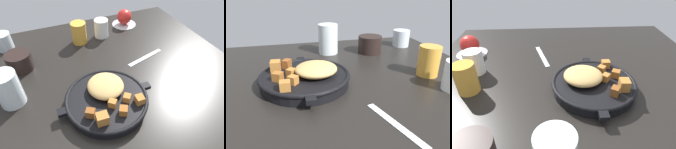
% 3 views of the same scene
% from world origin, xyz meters
% --- Properties ---
extents(ground_plane, '(0.97, 0.99, 0.02)m').
position_xyz_m(ground_plane, '(0.00, 0.00, -0.01)').
color(ground_plane, black).
extents(cast_iron_skillet, '(0.29, 0.25, 0.06)m').
position_xyz_m(cast_iron_skillet, '(-0.06, -0.06, 0.02)').
color(cast_iron_skillet, black).
rests_on(cast_iron_skillet, ground_plane).
extents(saucer_plate, '(0.12, 0.12, 0.01)m').
position_xyz_m(saucer_plate, '(0.21, 0.38, 0.00)').
color(saucer_plate, '#B7BABF').
rests_on(saucer_plate, ground_plane).
extents(red_apple, '(0.07, 0.07, 0.07)m').
position_xyz_m(red_apple, '(0.21, 0.38, 0.04)').
color(red_apple, red).
rests_on(red_apple, saucer_plate).
extents(butter_knife, '(0.17, 0.06, 0.00)m').
position_xyz_m(butter_knife, '(0.17, 0.10, 0.00)').
color(butter_knife, silver).
rests_on(butter_knife, ground_plane).
extents(water_glass_tall, '(0.07, 0.07, 0.11)m').
position_xyz_m(water_glass_tall, '(-0.32, 0.05, 0.06)').
color(water_glass_tall, silver).
rests_on(water_glass_tall, ground_plane).
extents(water_glass_short, '(0.07, 0.07, 0.07)m').
position_xyz_m(water_glass_short, '(-0.34, 0.38, 0.03)').
color(water_glass_short, silver).
rests_on(water_glass_short, ground_plane).
extents(juice_glass_amber, '(0.06, 0.06, 0.09)m').
position_xyz_m(juice_glass_amber, '(-0.04, 0.31, 0.05)').
color(juice_glass_amber, gold).
rests_on(juice_glass_amber, ground_plane).
extents(coffee_mug_dark, '(0.09, 0.09, 0.07)m').
position_xyz_m(coffee_mug_dark, '(-0.28, 0.21, 0.03)').
color(coffee_mug_dark, black).
rests_on(coffee_mug_dark, ground_plane).
extents(white_creamer_pitcher, '(0.06, 0.06, 0.08)m').
position_xyz_m(white_creamer_pitcher, '(0.07, 0.32, 0.04)').
color(white_creamer_pitcher, white).
rests_on(white_creamer_pitcher, ground_plane).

